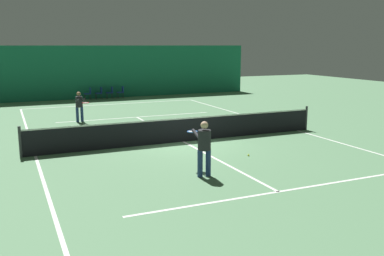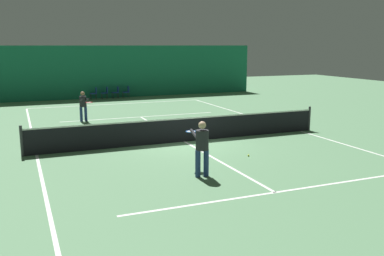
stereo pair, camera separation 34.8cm
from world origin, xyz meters
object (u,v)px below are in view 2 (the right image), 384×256
at_px(player_far, 83,104).
at_px(tennis_ball, 248,155).
at_px(courtside_chair_1, 105,92).
at_px(tennis_net, 185,129).
at_px(courtside_chair_2, 116,92).
at_px(courtside_chair_0, 94,92).
at_px(player_near, 202,144).
at_px(courtside_chair_3, 127,91).

distance_m(player_far, tennis_ball, 10.03).
bearing_deg(tennis_ball, courtside_chair_1, 94.37).
relative_size(tennis_net, courtside_chair_2, 14.29).
distance_m(courtside_chair_2, tennis_ball, 17.87).
bearing_deg(courtside_chair_2, courtside_chair_0, -90.00).
height_order(courtside_chair_1, tennis_ball, courtside_chair_1).
bearing_deg(tennis_ball, courtside_chair_2, 91.90).
height_order(player_near, courtside_chair_1, player_near).
height_order(player_far, courtside_chair_2, player_far).
relative_size(tennis_net, courtside_chair_0, 14.29).
distance_m(player_near, courtside_chair_3, 19.47).
bearing_deg(tennis_net, courtside_chair_1, 90.66).
distance_m(player_near, courtside_chair_1, 19.32).
bearing_deg(tennis_net, player_near, -105.24).
bearing_deg(courtside_chair_2, courtside_chair_1, -90.00).
bearing_deg(courtside_chair_2, player_near, -5.31).
bearing_deg(tennis_ball, courtside_chair_0, 96.82).
bearing_deg(courtside_chair_1, courtside_chair_3, 90.00).
xyz_separation_m(player_near, courtside_chair_3, (2.56, 19.29, -0.46)).
relative_size(player_near, tennis_ball, 24.58).
bearing_deg(courtside_chair_3, courtside_chair_0, -90.00).
height_order(tennis_net, tennis_ball, tennis_net).
bearing_deg(courtside_chair_3, player_near, -7.57).
bearing_deg(player_near, courtside_chair_2, -1.94).
bearing_deg(courtside_chair_2, player_far, -22.17).
xyz_separation_m(player_far, courtside_chair_0, (2.03, 8.76, -0.39)).
distance_m(courtside_chair_1, courtside_chair_3, 1.54).
bearing_deg(courtside_chair_1, tennis_net, 0.66).
relative_size(courtside_chair_0, courtside_chair_2, 1.00).
relative_size(courtside_chair_2, tennis_ball, 12.73).
distance_m(player_near, courtside_chair_2, 19.38).
bearing_deg(courtside_chair_0, tennis_net, 3.62).
relative_size(courtside_chair_0, courtside_chair_1, 1.00).
relative_size(tennis_net, tennis_ball, 181.82).
xyz_separation_m(player_near, tennis_ball, (2.39, 1.44, -0.91)).
height_order(player_far, courtside_chair_3, player_far).
relative_size(player_far, courtside_chair_0, 1.78).
bearing_deg(tennis_ball, player_far, 114.61).
distance_m(player_far, courtside_chair_1, 9.21).
distance_m(player_near, player_far, 10.68).
bearing_deg(player_far, courtside_chair_1, 152.50).
xyz_separation_m(courtside_chair_1, tennis_ball, (1.36, -17.85, -0.45)).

